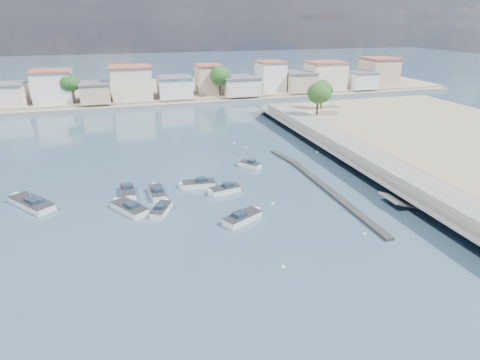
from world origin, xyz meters
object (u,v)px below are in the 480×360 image
at_px(motorboat_b, 162,209).
at_px(motorboat_h, 244,217).
at_px(motorboat_c, 197,184).
at_px(sailboat, 30,203).
at_px(motorboat_d, 224,190).
at_px(motorboat_a, 128,208).
at_px(motorboat_g, 128,193).
at_px(motorboat_f, 249,165).
at_px(motorboat_e, 157,192).

xyz_separation_m(motorboat_b, motorboat_h, (8.65, -4.68, 0.00)).
xyz_separation_m(motorboat_c, sailboat, (-20.53, 0.03, 0.03)).
distance_m(motorboat_c, motorboat_d, 4.16).
relative_size(motorboat_a, motorboat_g, 1.10).
distance_m(motorboat_d, motorboat_f, 10.32).
xyz_separation_m(motorboat_d, motorboat_f, (6.08, 8.34, 0.00)).
xyz_separation_m(motorboat_e, motorboat_h, (8.74, -9.86, 0.00)).
distance_m(motorboat_d, motorboat_g, 12.30).
bearing_deg(motorboat_d, motorboat_a, -171.42).
distance_m(motorboat_c, motorboat_e, 5.58).
relative_size(motorboat_f, motorboat_h, 0.72).
height_order(motorboat_a, motorboat_f, same).
bearing_deg(motorboat_f, motorboat_c, -149.08).
distance_m(motorboat_c, motorboat_f, 10.53).
height_order(motorboat_d, motorboat_e, same).
bearing_deg(motorboat_a, motorboat_e, 44.56).
relative_size(motorboat_a, motorboat_e, 1.12).
distance_m(motorboat_c, sailboat, 20.53).
xyz_separation_m(motorboat_a, motorboat_f, (18.18, 10.16, -0.00)).
bearing_deg(motorboat_f, sailboat, -169.68).
distance_m(motorboat_g, sailboat, 11.49).
xyz_separation_m(motorboat_b, motorboat_e, (-0.09, 5.18, 0.00)).
distance_m(motorboat_c, motorboat_g, 9.06).
bearing_deg(motorboat_b, motorboat_e, 90.96).
xyz_separation_m(motorboat_f, sailboat, (-29.57, -5.38, 0.03)).
distance_m(motorboat_f, sailboat, 30.05).
distance_m(motorboat_h, sailboat, 26.23).
relative_size(motorboat_c, sailboat, 0.55).
height_order(motorboat_b, motorboat_g, same).
xyz_separation_m(motorboat_a, motorboat_b, (3.77, -1.55, -0.00)).
bearing_deg(motorboat_a, motorboat_c, 27.44).
distance_m(motorboat_f, motorboat_g, 18.95).
relative_size(motorboat_a, motorboat_c, 1.10).
distance_m(motorboat_d, motorboat_e, 8.61).
bearing_deg(sailboat, motorboat_g, -1.44).
height_order(motorboat_c, motorboat_f, same).
bearing_deg(motorboat_h, motorboat_a, 153.35).
bearing_deg(motorboat_d, motorboat_b, -157.92).
height_order(motorboat_b, motorboat_d, same).
bearing_deg(motorboat_e, motorboat_h, -48.47).
height_order(motorboat_a, sailboat, sailboat).
bearing_deg(motorboat_b, sailboat, 157.32).
xyz_separation_m(motorboat_a, motorboat_g, (0.10, 4.49, 0.00)).
distance_m(motorboat_a, motorboat_d, 12.24).
bearing_deg(motorboat_e, motorboat_g, 166.49).
bearing_deg(motorboat_e, motorboat_a, -135.44).
xyz_separation_m(motorboat_b, motorboat_f, (14.41, 11.72, 0.00)).
distance_m(motorboat_d, sailboat, 23.67).
bearing_deg(motorboat_g, motorboat_f, 17.41).
bearing_deg(motorboat_c, sailboat, 179.92).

